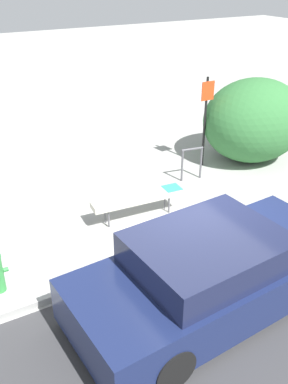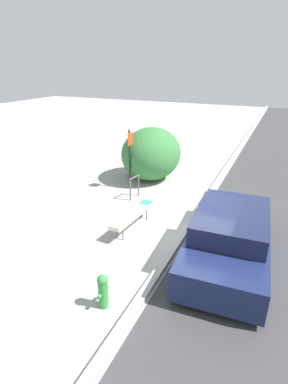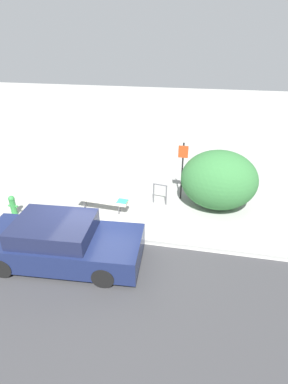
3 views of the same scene
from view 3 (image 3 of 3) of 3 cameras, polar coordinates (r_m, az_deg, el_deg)
ground_plane at (r=9.97m, az=-9.44°, el=-8.08°), size 60.00×60.00×0.00m
curb at (r=9.93m, az=-9.47°, el=-7.77°), size 60.00×0.20×0.13m
bench at (r=10.97m, az=-8.00°, el=-1.52°), size 1.96×0.50×0.53m
bike_rack at (r=11.32m, az=3.05°, el=0.02°), size 0.55×0.14×0.83m
sign_post at (r=11.38m, az=7.32°, el=4.89°), size 0.36×0.08×2.30m
fire_hydrant at (r=11.64m, az=-23.73°, el=-2.25°), size 0.36×0.22×0.77m
shrub_hedge at (r=11.25m, az=14.07°, el=2.26°), size 2.77×2.39×2.16m
parked_car_near at (r=8.83m, az=-15.59°, el=-9.25°), size 4.57×2.11×1.31m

